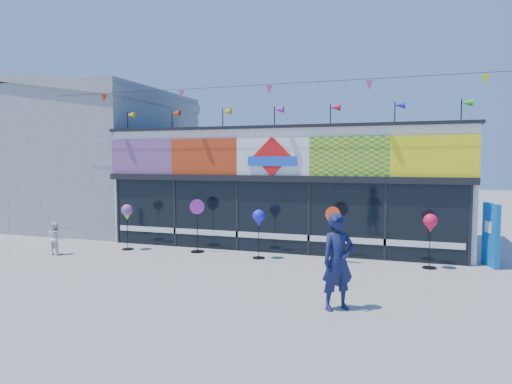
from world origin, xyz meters
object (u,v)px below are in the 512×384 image
at_px(spinner_0, 127,213).
at_px(spinner_2, 259,219).
at_px(spinner_1, 197,224).
at_px(spinner_3, 333,233).
at_px(blue_sign, 491,235).
at_px(adult_man, 338,261).
at_px(child, 55,238).
at_px(spinner_4, 430,225).

distance_m(spinner_0, spinner_2, 4.58).
distance_m(spinner_1, spinner_3, 4.42).
bearing_deg(spinner_0, blue_sign, 6.04).
distance_m(blue_sign, spinner_3, 4.38).
distance_m(spinner_0, spinner_3, 6.82).
distance_m(spinner_2, adult_man, 5.00).
bearing_deg(adult_man, spinner_0, 112.50).
relative_size(blue_sign, child, 1.70).
relative_size(spinner_1, spinner_2, 1.15).
bearing_deg(spinner_0, spinner_4, 2.32).
distance_m(spinner_2, spinner_3, 2.25).
height_order(spinner_1, spinner_4, spinner_1).
bearing_deg(spinner_1, spinner_2, -6.83).
distance_m(spinner_4, child, 11.32).
bearing_deg(spinner_2, spinner_4, 3.32).
relative_size(blue_sign, spinner_3, 1.08).
xyz_separation_m(blue_sign, child, (-12.79, -2.57, -0.37)).
distance_m(spinner_2, spinner_4, 4.88).
bearing_deg(spinner_1, spinner_4, 0.17).
distance_m(blue_sign, adult_man, 6.18).
xyz_separation_m(spinner_3, spinner_4, (2.64, 0.19, 0.34)).
distance_m(blue_sign, child, 13.05).
xyz_separation_m(spinner_1, spinner_2, (2.19, -0.26, 0.28)).
distance_m(adult_man, child, 9.61).
relative_size(spinner_3, child, 1.57).
height_order(spinner_0, child, spinner_0).
height_order(blue_sign, spinner_4, blue_sign).
relative_size(spinner_4, child, 1.45).
height_order(blue_sign, spinner_3, blue_sign).
xyz_separation_m(spinner_1, child, (-4.10, -1.76, -0.39)).
distance_m(spinner_0, adult_man, 8.51).
distance_m(blue_sign, spinner_0, 11.15).
bearing_deg(blue_sign, adult_man, -138.53).
bearing_deg(spinner_0, spinner_3, 1.58).
bearing_deg(spinner_1, spinner_3, -2.26).
xyz_separation_m(spinner_0, spinner_1, (2.39, 0.36, -0.30)).
bearing_deg(adult_man, blue_sign, 15.11).
height_order(spinner_2, spinner_3, spinner_3).
distance_m(spinner_2, child, 6.50).
bearing_deg(spinner_4, spinner_2, -176.68).
height_order(spinner_4, child, spinner_4).
xyz_separation_m(spinner_0, spinner_3, (6.81, 0.19, -0.34)).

